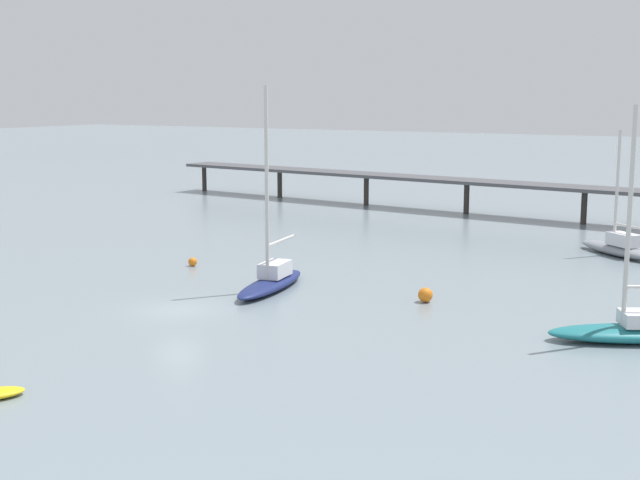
{
  "coord_description": "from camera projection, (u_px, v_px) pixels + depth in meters",
  "views": [
    {
      "loc": [
        27.48,
        -33.28,
        10.82
      ],
      "look_at": [
        0.0,
        14.45,
        1.5
      ],
      "focal_mm": 48.51,
      "sensor_mm": 36.0,
      "label": 1
    }
  ],
  "objects": [
    {
      "name": "ground_plane",
      "position": [
        178.0,
        310.0,
        43.76
      ],
      "size": [
        400.0,
        400.0,
        0.0
      ],
      "primitive_type": "plane",
      "color": "gray"
    },
    {
      "name": "pier",
      "position": [
        606.0,
        178.0,
        71.14
      ],
      "size": [
        67.21,
        10.35,
        7.79
      ],
      "color": "#4C4C51",
      "rests_on": "ground_plane"
    },
    {
      "name": "mooring_buoy_inner",
      "position": [
        193.0,
        262.0,
        54.97
      ],
      "size": [
        0.56,
        0.56,
        0.56
      ],
      "primitive_type": "sphere",
      "color": "orange",
      "rests_on": "ground_plane"
    },
    {
      "name": "sailboat_gray",
      "position": [
        618.0,
        246.0,
        58.46
      ],
      "size": [
        6.52,
        5.67,
        8.49
      ],
      "color": "gray",
      "rests_on": "ground_plane"
    },
    {
      "name": "sailboat_navy",
      "position": [
        271.0,
        277.0,
        48.33
      ],
      "size": [
        3.03,
        7.91,
        11.28
      ],
      "color": "navy",
      "rests_on": "ground_plane"
    },
    {
      "name": "sailboat_teal",
      "position": [
        633.0,
        328.0,
        38.17
      ],
      "size": [
        7.46,
        5.42,
        10.4
      ],
      "color": "#1E727A",
      "rests_on": "ground_plane"
    },
    {
      "name": "mooring_buoy_far",
      "position": [
        425.0,
        295.0,
        45.42
      ],
      "size": [
        0.78,
        0.78,
        0.78
      ],
      "primitive_type": "sphere",
      "color": "orange",
      "rests_on": "ground_plane"
    }
  ]
}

